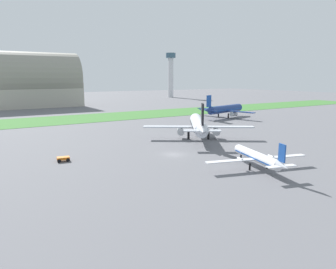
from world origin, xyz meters
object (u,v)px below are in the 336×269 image
object	(u,v)px
airplane_parked_jet_far	(225,109)
baggage_cart_near_gate	(63,159)
control_tower	(171,71)
airplane_midfield_jet	(198,125)
airplane_foreground_turboprop	(257,157)

from	to	relation	value
airplane_parked_jet_far	baggage_cart_near_gate	size ratio (longest dim) A/B	10.40
airplane_parked_jet_far	control_tower	size ratio (longest dim) A/B	0.75
airplane_midfield_jet	baggage_cart_near_gate	distance (m)	37.70
airplane_midfield_jet	airplane_foreground_turboprop	bearing A→B (deg)	-163.00
airplane_foreground_turboprop	airplane_parked_jet_far	distance (m)	74.79
baggage_cart_near_gate	control_tower	distance (m)	207.38
airplane_parked_jet_far	baggage_cart_near_gate	distance (m)	82.45
airplane_parked_jet_far	baggage_cart_near_gate	xyz separation A→B (m)	(-74.31, -35.61, -2.92)
control_tower	airplane_parked_jet_far	bearing A→B (deg)	-112.76
airplane_midfield_jet	airplane_parked_jet_far	distance (m)	48.23
airplane_midfield_jet	baggage_cart_near_gate	size ratio (longest dim) A/B	10.11
baggage_cart_near_gate	control_tower	size ratio (longest dim) A/B	0.07
airplane_foreground_turboprop	airplane_midfield_jet	xyz separation A→B (m)	(8.18, 28.67, 1.60)
baggage_cart_near_gate	airplane_foreground_turboprop	bearing A→B (deg)	148.79
airplane_midfield_jet	control_tower	bearing A→B (deg)	3.14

